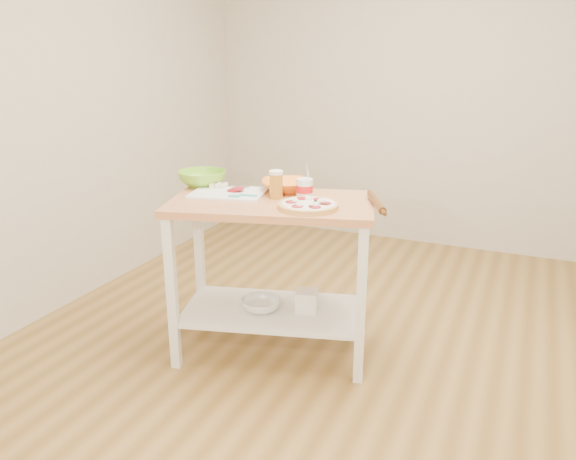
% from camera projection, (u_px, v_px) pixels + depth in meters
% --- Properties ---
extents(room_shell, '(4.04, 4.54, 2.74)m').
position_uv_depth(room_shell, '(357.00, 118.00, 2.71)').
color(room_shell, olive).
rests_on(room_shell, ground).
extents(prep_island, '(1.20, 0.86, 0.90)m').
position_uv_depth(prep_island, '(272.00, 246.00, 3.07)').
color(prep_island, tan).
rests_on(prep_island, ground).
extents(pizza, '(0.31, 0.31, 0.05)m').
position_uv_depth(pizza, '(308.00, 205.00, 2.84)').
color(pizza, '#E7B763').
rests_on(pizza, prep_island).
extents(cutting_board, '(0.46, 0.38, 0.04)m').
position_uv_depth(cutting_board, '(229.00, 192.00, 3.13)').
color(cutting_board, white).
rests_on(cutting_board, prep_island).
extents(spatula, '(0.15, 0.08, 0.01)m').
position_uv_depth(spatula, '(242.00, 196.00, 3.02)').
color(spatula, teal).
rests_on(spatula, cutting_board).
extents(knife, '(0.27, 0.08, 0.01)m').
position_uv_depth(knife, '(220.00, 186.00, 3.24)').
color(knife, silver).
rests_on(knife, cutting_board).
extents(orange_bowl, '(0.36, 0.36, 0.07)m').
position_uv_depth(orange_bowl, '(285.00, 186.00, 3.17)').
color(orange_bowl, orange).
rests_on(orange_bowl, prep_island).
extents(green_bowl, '(0.37, 0.37, 0.09)m').
position_uv_depth(green_bowl, '(202.00, 178.00, 3.30)').
color(green_bowl, '#77BC2C').
rests_on(green_bowl, prep_island).
extents(beer_pint, '(0.08, 0.08, 0.15)m').
position_uv_depth(beer_pint, '(276.00, 184.00, 3.01)').
color(beer_pint, '#B87A23').
rests_on(beer_pint, prep_island).
extents(yogurt_tub, '(0.09, 0.09, 0.19)m').
position_uv_depth(yogurt_tub, '(305.00, 189.00, 3.01)').
color(yogurt_tub, white).
rests_on(yogurt_tub, prep_island).
extents(rolling_pin, '(0.18, 0.32, 0.04)m').
position_uv_depth(rolling_pin, '(376.00, 203.00, 2.87)').
color(rolling_pin, brown).
rests_on(rolling_pin, prep_island).
extents(shelf_glass_bowl, '(0.23, 0.23, 0.07)m').
position_uv_depth(shelf_glass_bowl, '(261.00, 305.00, 3.16)').
color(shelf_glass_bowl, silver).
rests_on(shelf_glass_bowl, prep_island).
extents(shelf_bin, '(0.15, 0.15, 0.12)m').
position_uv_depth(shelf_bin, '(307.00, 301.00, 3.16)').
color(shelf_bin, white).
rests_on(shelf_bin, prep_island).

